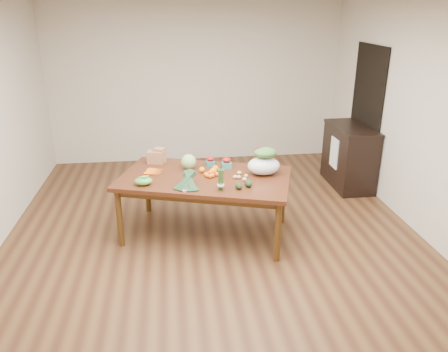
{
  "coord_description": "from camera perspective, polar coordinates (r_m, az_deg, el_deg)",
  "views": [
    {
      "loc": [
        -0.46,
        -4.58,
        2.63
      ],
      "look_at": [
        0.11,
        0.0,
        0.81
      ],
      "focal_mm": 35.0,
      "sensor_mm": 36.0,
      "label": 1
    }
  ],
  "objects": [
    {
      "name": "cabinet",
      "position": [
        6.94,
        16.01,
        2.49
      ],
      "size": [
        0.52,
        1.02,
        0.94
      ],
      "primitive_type": "cube",
      "color": "black",
      "rests_on": "floor"
    },
    {
      "name": "potato_d",
      "position": [
        5.16,
        2.01,
        0.41
      ],
      "size": [
        0.05,
        0.05,
        0.05
      ],
      "primitive_type": "ellipsoid",
      "color": "#D0C278",
      "rests_on": "dining_table"
    },
    {
      "name": "dish_towel",
      "position": [
        6.78,
        14.18,
        2.95
      ],
      "size": [
        0.02,
        0.28,
        0.45
      ],
      "primitive_type": "cube",
      "color": "white",
      "rests_on": "cabinet"
    },
    {
      "name": "strawberry_basket_b",
      "position": [
        5.37,
        0.34,
        1.62
      ],
      "size": [
        0.14,
        0.14,
        0.1
      ],
      "primitive_type": null,
      "rotation": [
        0.0,
        0.0,
        -0.31
      ],
      "color": "red",
      "rests_on": "dining_table"
    },
    {
      "name": "cabbage",
      "position": [
        5.34,
        -4.64,
        1.87
      ],
      "size": [
        0.18,
        0.18,
        0.18
      ],
      "primitive_type": "sphere",
      "color": "#98B568",
      "rests_on": "dining_table"
    },
    {
      "name": "paper_bag",
      "position": [
        5.6,
        -8.91,
        2.64
      ],
      "size": [
        0.32,
        0.29,
        0.19
      ],
      "primitive_type": null,
      "rotation": [
        0.0,
        0.0,
        -0.31
      ],
      "color": "#A27148",
      "rests_on": "dining_table"
    },
    {
      "name": "asparagus_bundle",
      "position": [
        4.68,
        -0.43,
        -0.49
      ],
      "size": [
        0.11,
        0.14,
        0.26
      ],
      "primitive_type": null,
      "rotation": [
        0.15,
        0.0,
        -0.31
      ],
      "color": "#4E7134",
      "rests_on": "dining_table"
    },
    {
      "name": "kale_bunch",
      "position": [
        4.77,
        -4.9,
        -0.73
      ],
      "size": [
        0.43,
        0.48,
        0.16
      ],
      "primitive_type": null,
      "rotation": [
        0.0,
        0.0,
        -0.31
      ],
      "color": "black",
      "rests_on": "dining_table"
    },
    {
      "name": "salad_bag",
      "position": [
        5.15,
        5.22,
        1.78
      ],
      "size": [
        0.45,
        0.39,
        0.3
      ],
      "primitive_type": null,
      "rotation": [
        0.0,
        0.0,
        -0.31
      ],
      "color": "white",
      "rests_on": "dining_table"
    },
    {
      "name": "floor",
      "position": [
        5.3,
        -1.22,
        -8.25
      ],
      "size": [
        6.0,
        6.0,
        0.0
      ],
      "primitive_type": "plane",
      "color": "brown",
      "rests_on": "ground"
    },
    {
      "name": "potato_b",
      "position": [
        5.04,
        1.96,
        -0.13
      ],
      "size": [
        0.05,
        0.04,
        0.04
      ],
      "primitive_type": "ellipsoid",
      "color": "#D6B77B",
      "rests_on": "dining_table"
    },
    {
      "name": "doorway_dark",
      "position": [
        7.02,
        17.98,
        7.45
      ],
      "size": [
        0.02,
        1.0,
        2.1
      ],
      "primitive_type": "cube",
      "color": "black",
      "rests_on": "floor"
    },
    {
      "name": "carrots",
      "position": [
        5.29,
        -9.12,
        0.59
      ],
      "size": [
        0.28,
        0.27,
        0.03
      ],
      "primitive_type": null,
      "rotation": [
        0.0,
        0.0,
        -0.31
      ],
      "color": "orange",
      "rests_on": "dining_table"
    },
    {
      "name": "snap_pea_bag",
      "position": [
        4.94,
        -10.49,
        -0.66
      ],
      "size": [
        0.2,
        0.15,
        0.09
      ],
      "primitive_type": "ellipsoid",
      "color": "#4A9A34",
      "rests_on": "dining_table"
    },
    {
      "name": "avocado_a",
      "position": [
        4.76,
        1.91,
        -1.31
      ],
      "size": [
        0.1,
        0.12,
        0.07
      ],
      "primitive_type": "ellipsoid",
      "rotation": [
        0.0,
        0.0,
        0.3
      ],
      "color": "black",
      "rests_on": "dining_table"
    },
    {
      "name": "orange_a",
      "position": [
        5.23,
        -2.89,
        0.81
      ],
      "size": [
        0.07,
        0.07,
        0.07
      ],
      "primitive_type": "sphere",
      "color": "orange",
      "rests_on": "dining_table"
    },
    {
      "name": "orange_b",
      "position": [
        5.25,
        -1.13,
        0.99
      ],
      "size": [
        0.08,
        0.08,
        0.08
      ],
      "primitive_type": "sphere",
      "color": "orange",
      "rests_on": "dining_table"
    },
    {
      "name": "avocado_b",
      "position": [
        4.82,
        3.19,
        -0.98
      ],
      "size": [
        0.11,
        0.13,
        0.08
      ],
      "primitive_type": "ellipsoid",
      "rotation": [
        0.0,
        0.0,
        0.3
      ],
      "color": "black",
      "rests_on": "dining_table"
    },
    {
      "name": "orange_c",
      "position": [
        5.15,
        -1.42,
        0.61
      ],
      "size": [
        0.09,
        0.09,
        0.09
      ],
      "primitive_type": "sphere",
      "color": "orange",
      "rests_on": "dining_table"
    },
    {
      "name": "potato_e",
      "position": [
        4.98,
        2.7,
        -0.42
      ],
      "size": [
        0.05,
        0.05,
        0.05
      ],
      "primitive_type": "ellipsoid",
      "color": "#D2C379",
      "rests_on": "dining_table"
    },
    {
      "name": "potato_c",
      "position": [
        5.09,
        2.9,
        0.02
      ],
      "size": [
        0.04,
        0.04,
        0.04
      ],
      "primitive_type": "ellipsoid",
      "color": "tan",
      "rests_on": "dining_table"
    },
    {
      "name": "room_walls",
      "position": [
        4.78,
        -1.35,
        5.96
      ],
      "size": [
        5.02,
        6.02,
        2.7
      ],
      "color": "beige",
      "rests_on": "floor"
    },
    {
      "name": "dining_table",
      "position": [
        5.27,
        -2.45,
        -3.84
      ],
      "size": [
        2.2,
        1.64,
        0.75
      ],
      "primitive_type": "cube",
      "rotation": [
        0.0,
        0.0,
        -0.31
      ],
      "color": "#482010",
      "rests_on": "floor"
    },
    {
      "name": "mandarin_cluster",
      "position": [
        5.09,
        -1.78,
        0.33
      ],
      "size": [
        0.23,
        0.23,
        0.08
      ],
      "primitive_type": null,
      "rotation": [
        0.0,
        0.0,
        -0.31
      ],
      "color": "orange",
      "rests_on": "dining_table"
    },
    {
      "name": "potato_a",
      "position": [
        5.04,
        1.46,
        -0.12
      ],
      "size": [
        0.05,
        0.05,
        0.04
      ],
      "primitive_type": "ellipsoid",
      "color": "tan",
      "rests_on": "dining_table"
    },
    {
      "name": "strawberry_basket_a",
      "position": [
        5.45,
        -1.78,
        1.84
      ],
      "size": [
        0.13,
        0.13,
        0.09
      ],
      "primitive_type": null,
      "rotation": [
        0.0,
        0.0,
        -0.31
      ],
      "color": "#B70C1F",
      "rests_on": "dining_table"
    }
  ]
}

